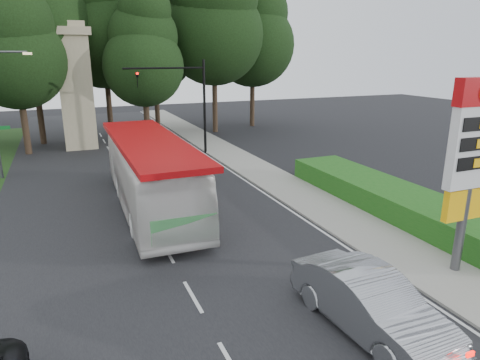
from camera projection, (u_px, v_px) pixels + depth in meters
name	position (u px, v px, depth m)	size (l,w,h in m)	color
road_surface	(146.00, 215.00, 20.88)	(14.00, 80.00, 0.02)	black
sidewalk_right	(298.00, 193.00, 24.00)	(3.00, 80.00, 0.12)	gray
hedge	(391.00, 199.00, 21.41)	(3.00, 14.00, 1.20)	#195416
gas_station_pylon	(473.00, 151.00, 14.16)	(2.10, 0.45, 6.85)	#59595E
traffic_signal_mast	(188.00, 94.00, 32.29)	(6.10, 0.35, 7.20)	black
monument	(75.00, 86.00, 34.66)	(3.00, 3.00, 10.05)	tan
tree_center_right	(101.00, 15.00, 38.53)	(9.24, 9.24, 18.15)	#2D2116
tree_east_near	(153.00, 32.00, 42.52)	(8.12, 8.12, 15.95)	#2D2116
tree_east_mid	(213.00, 13.00, 40.35)	(9.52, 9.52, 18.70)	#2D2116
tree_far_east	(253.00, 26.00, 44.25)	(8.68, 8.68, 17.05)	#2D2116
tree_monument_left	(13.00, 38.00, 31.29)	(7.28, 7.28, 14.30)	#2D2116
tree_monument_right	(143.00, 49.00, 35.43)	(6.72, 6.72, 13.20)	#2D2116
transit_bus	(151.00, 174.00, 21.33)	(3.00, 12.81, 3.57)	white
sedan_silver	(370.00, 303.00, 11.92)	(1.84, 5.28, 1.74)	#97999E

